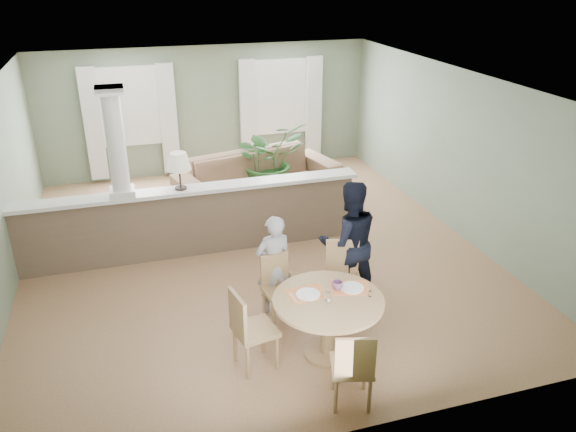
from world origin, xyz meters
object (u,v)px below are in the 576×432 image
object	(u,v)px
dining_table	(328,310)
chair_far_man	(343,275)
houseplant	(269,159)
man_person	(349,242)
chair_far_boy	(278,285)
chair_near	(353,366)
chair_side	(249,327)
child_person	(274,264)
sofa	(259,178)

from	to	relation	value
dining_table	chair_far_man	distance (m)	0.94
houseplant	chair_far_man	size ratio (longest dim) A/B	1.50
chair_far_man	man_person	bearing A→B (deg)	70.77
houseplant	chair_far_boy	world-z (taller)	houseplant
chair_near	man_person	bearing A→B (deg)	-95.20
chair_side	child_person	world-z (taller)	child_person
dining_table	man_person	world-z (taller)	man_person
houseplant	chair_side	bearing A→B (deg)	-107.49
dining_table	chair_near	bearing A→B (deg)	-93.97
houseplant	chair_near	xyz separation A→B (m)	(-0.70, -5.89, -0.23)
chair_near	child_person	bearing A→B (deg)	-66.07
sofa	chair_far_man	size ratio (longest dim) A/B	3.13
sofa	chair_side	world-z (taller)	chair_side
chair_far_boy	chair_near	xyz separation A→B (m)	(0.28, -1.78, 0.03)
sofa	chair_side	size ratio (longest dim) A/B	3.16
houseplant	chair_far_man	distance (m)	4.22
houseplant	man_person	world-z (taller)	man_person
man_person	houseplant	bearing A→B (deg)	-85.05
man_person	chair_far_boy	bearing A→B (deg)	14.97
child_person	man_person	xyz separation A→B (m)	(1.04, 0.01, 0.17)
sofa	man_person	distance (m)	3.75
houseplant	man_person	distance (m)	3.92
chair_far_man	child_person	world-z (taller)	child_person
sofa	child_person	size ratio (longest dim) A/B	2.30
chair_side	child_person	xyz separation A→B (m)	(0.58, 1.05, 0.14)
houseplant	child_person	distance (m)	4.05
sofa	man_person	bearing A→B (deg)	-99.40
chair_far_man	man_person	distance (m)	0.47
sofa	chair_near	world-z (taller)	chair_near
sofa	chair_near	bearing A→B (deg)	-108.65
dining_table	chair_far_boy	xyz separation A→B (m)	(-0.34, 0.89, -0.13)
chair_far_man	dining_table	bearing A→B (deg)	-109.31
chair_near	man_person	size ratio (longest dim) A/B	0.55
houseplant	dining_table	xyz separation A→B (m)	(-0.64, -5.01, -0.14)
sofa	houseplant	bearing A→B (deg)	23.71
chair_near	child_person	xyz separation A→B (m)	(-0.28, 1.96, 0.16)
houseplant	child_person	world-z (taller)	houseplant
dining_table	chair_near	world-z (taller)	chair_near
chair_far_boy	chair_near	distance (m)	1.80
houseplant	man_person	bearing A→B (deg)	-89.25
sofa	chair_near	size ratio (longest dim) A/B	3.33
chair_side	man_person	bearing A→B (deg)	-67.65
chair_far_boy	chair_far_man	distance (m)	0.85
houseplant	chair_far_man	bearing A→B (deg)	-91.90
child_person	man_person	world-z (taller)	man_person
chair_near	chair_far_boy	bearing A→B (deg)	-65.26
chair_far_boy	child_person	size ratio (longest dim) A/B	0.64
chair_far_man	houseplant	bearing A→B (deg)	101.19
sofa	child_person	world-z (taller)	child_person
sofa	chair_near	xyz separation A→B (m)	(-0.44, -5.68, 0.06)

